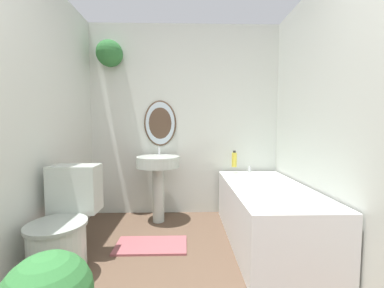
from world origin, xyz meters
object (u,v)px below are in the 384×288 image
toilet (64,228)px  pedestal_sink (158,171)px  shampoo_bottle (234,159)px  bathtub (267,212)px

toilet → pedestal_sink: pedestal_sink is taller
pedestal_sink → shampoo_bottle: pedestal_sink is taller
bathtub → shampoo_bottle: 0.80m
toilet → bathtub: toilet is taller
bathtub → shampoo_bottle: (-0.19, 0.64, 0.43)m
bathtub → shampoo_bottle: shampoo_bottle is taller
pedestal_sink → shampoo_bottle: bearing=7.8°
toilet → bathtub: (1.72, 0.44, -0.06)m
pedestal_sink → shampoo_bottle: 0.94m
pedestal_sink → shampoo_bottle: (0.92, 0.13, 0.12)m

